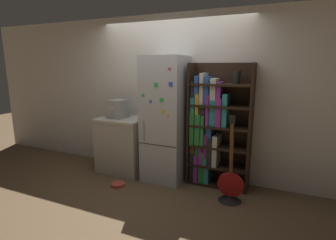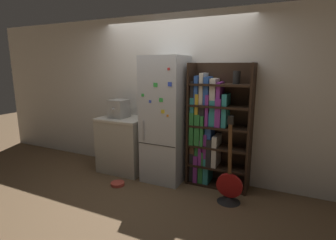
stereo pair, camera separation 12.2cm
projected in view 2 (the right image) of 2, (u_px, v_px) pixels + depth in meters
name	position (u px, v px, depth m)	size (l,w,h in m)	color
ground_plane	(161.00, 182.00, 4.14)	(16.00, 16.00, 0.00)	brown
wall_back	(174.00, 97.00, 4.29)	(8.00, 0.05, 2.60)	silver
refrigerator	(165.00, 120.00, 4.07)	(0.62, 0.62, 1.94)	silver
bookshelf	(212.00, 129.00, 3.92)	(0.91, 0.36, 1.84)	black
kitchen_counter	(124.00, 144.00, 4.51)	(0.80, 0.62, 0.94)	#BCB7A8
espresso_machine	(119.00, 109.00, 4.41)	(0.28, 0.35, 0.30)	#A5A39E
guitar	(229.00, 190.00, 3.49)	(0.35, 0.31, 1.20)	black
pet_bowl	(118.00, 184.00, 4.01)	(0.21, 0.21, 0.05)	#D84C3F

